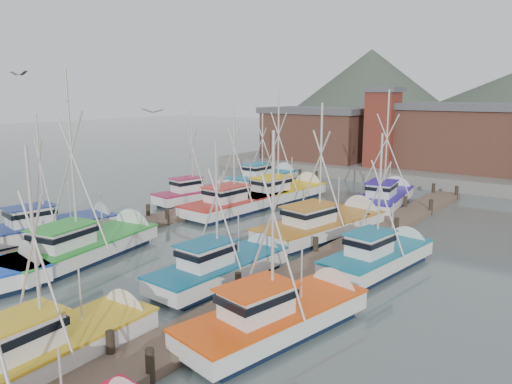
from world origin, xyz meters
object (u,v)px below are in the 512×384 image
Objects in this scene: boat_12 at (284,192)px; boat_1 at (61,345)px; boat_8 at (241,203)px; lookout_tower at (382,127)px; boat_4 at (89,245)px.

boat_1 is at bearing -67.55° from boat_12.
boat_12 is (0.39, 5.46, 0.01)m from boat_8.
boat_4 is (-2.37, -35.56, -4.86)m from lookout_tower.
lookout_tower reaches higher than boat_12.
boat_1 is 11.69m from boat_4.
boat_8 is (-9.04, 21.40, 0.00)m from boat_1.
boat_12 is (-8.65, 26.86, 0.01)m from boat_1.
boat_8 is 0.99× the size of boat_12.
boat_12 is at bearing 79.18° from boat_4.
boat_12 is at bearing -97.07° from lookout_tower.
boat_4 reaches higher than boat_8.
boat_12 is at bearing 89.37° from boat_8.
lookout_tower is 16.99m from boat_12.
boat_8 is at bearing 110.39° from boat_1.
boat_1 is 0.80× the size of boat_12.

